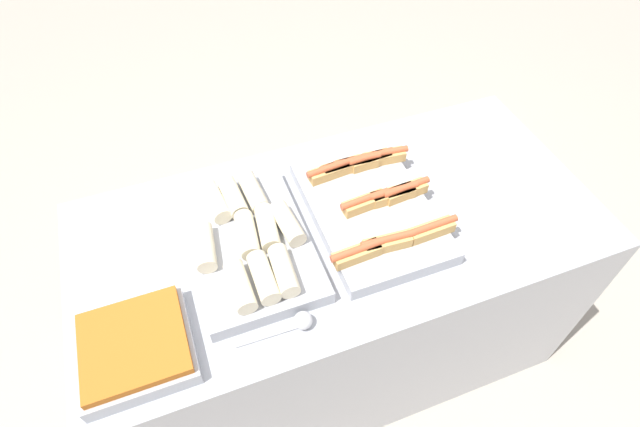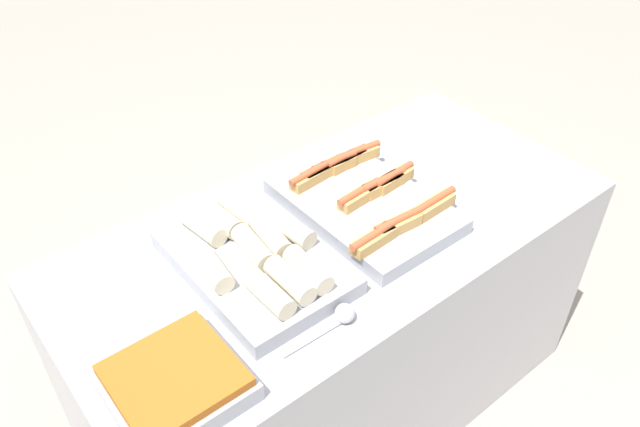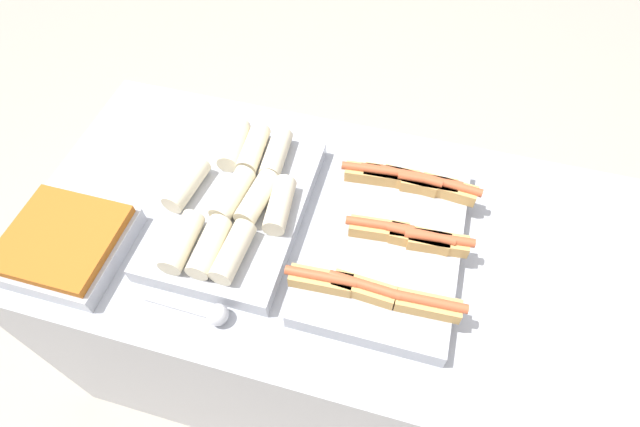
{
  "view_description": "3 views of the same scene",
  "coord_description": "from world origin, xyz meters",
  "px_view_note": "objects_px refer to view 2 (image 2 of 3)",
  "views": [
    {
      "loc": [
        -0.42,
        -0.93,
        2.11
      ],
      "look_at": [
        -0.07,
        0.0,
        0.94
      ],
      "focal_mm": 28.0,
      "sensor_mm": 36.0,
      "label": 1
    },
    {
      "loc": [
        -0.95,
        -1.09,
        2.06
      ],
      "look_at": [
        -0.07,
        0.0,
        0.94
      ],
      "focal_mm": 35.0,
      "sensor_mm": 36.0,
      "label": 2
    },
    {
      "loc": [
        0.12,
        -0.69,
        1.95
      ],
      "look_at": [
        -0.07,
        0.0,
        0.94
      ],
      "focal_mm": 28.0,
      "sensor_mm": 36.0,
      "label": 3
    }
  ],
  "objects_px": {
    "tray_side_front": "(175,383)",
    "tray_hotdogs": "(364,200)",
    "tray_wraps": "(255,257)",
    "serving_spoon_near": "(341,316)"
  },
  "relations": [
    {
      "from": "tray_hotdogs",
      "to": "tray_wraps",
      "type": "xyz_separation_m",
      "value": [
        -0.41,
        -0.01,
        0.01
      ]
    },
    {
      "from": "tray_hotdogs",
      "to": "tray_wraps",
      "type": "distance_m",
      "value": 0.41
    },
    {
      "from": "tray_hotdogs",
      "to": "tray_side_front",
      "type": "relative_size",
      "value": 1.92
    },
    {
      "from": "tray_hotdogs",
      "to": "tray_wraps",
      "type": "relative_size",
      "value": 1.04
    },
    {
      "from": "tray_side_front",
      "to": "tray_hotdogs",
      "type": "bearing_deg",
      "value": 16.74
    },
    {
      "from": "tray_wraps",
      "to": "serving_spoon_near",
      "type": "bearing_deg",
      "value": -79.36
    },
    {
      "from": "tray_wraps",
      "to": "tray_side_front",
      "type": "bearing_deg",
      "value": -148.46
    },
    {
      "from": "tray_wraps",
      "to": "serving_spoon_near",
      "type": "height_order",
      "value": "tray_wraps"
    },
    {
      "from": "tray_wraps",
      "to": "serving_spoon_near",
      "type": "relative_size",
      "value": 2.44
    },
    {
      "from": "tray_wraps",
      "to": "tray_side_front",
      "type": "distance_m",
      "value": 0.43
    }
  ]
}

